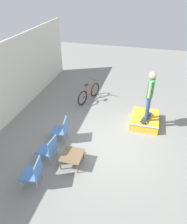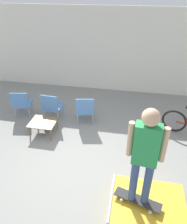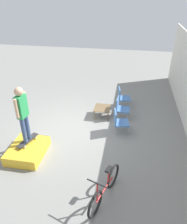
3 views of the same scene
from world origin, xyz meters
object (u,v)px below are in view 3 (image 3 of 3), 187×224
Objects in this scene: person_skater at (22,110)px; patio_chair_right at (119,121)px; skateboard_on_ramp at (28,140)px; bicycle at (105,189)px; coffee_table at (102,109)px; patio_chair_left at (122,97)px; patio_chair_center at (121,107)px; skate_ramp_box at (28,150)px.

patio_chair_right is (-1.57, 2.79, -1.04)m from person_skater.
skateboard_on_ramp is at bearing 159.17° from person_skater.
bicycle reaches higher than skateboard_on_ramp.
skateboard_on_ramp is at bearing -38.32° from coffee_table.
person_skater is 1.15× the size of bicycle.
patio_chair_right is at bearing 136.08° from skateboard_on_ramp.
bicycle is (4.99, -0.13, -0.11)m from patio_chair_left.
patio_chair_left is at bearing 158.74° from skateboard_on_ramp.
patio_chair_left and patio_chair_center have the same top height.
bicycle is at bearing -177.51° from patio_chair_center.
person_skater is at bearing -38.32° from coffee_table.
patio_chair_left is 1.00× the size of patio_chair_right.
skate_ramp_box is 1.53× the size of patio_chair_right.
person_skater is 2.10× the size of patio_chair_left.
skate_ramp_box is at bearing 112.01° from patio_chair_right.
skateboard_on_ramp is 3.29m from coffee_table.
coffee_table is 4.06m from bicycle.
patio_chair_left is at bearing 142.62° from coffee_table.
patio_chair_left is (-3.57, 2.79, -1.04)m from person_skater.
patio_chair_left is (-3.57, 2.79, 0.06)m from skateboard_on_ramp.
patio_chair_left is 1.00× the size of patio_chair_center.
person_skater reaches higher than skateboard_on_ramp.
patio_chair_left is at bearing 4.23° from patio_chair_center.
bicycle reaches higher than coffee_table.
patio_chair_right is at bearing 169.81° from patio_chair_left.
skate_ramp_box is 0.84× the size of bicycle.
bicycle is at bearing 78.64° from skateboard_on_ramp.
patio_chair_center is (-2.78, 2.75, 0.31)m from skate_ramp_box.
patio_chair_center reaches higher than coffee_table.
person_skater is 3.50m from coffee_table.
patio_chair_center is at bearing 135.35° from skate_ramp_box.
coffee_table is at bearing 158.48° from skateboard_on_ramp.
person_skater is 4.65m from patio_chair_left.
bicycle is (4.02, -0.13, -0.11)m from patio_chair_center.
person_skater is 3.37m from patio_chair_right.
person_skater is 2.10× the size of patio_chair_right.
coffee_table is 0.82× the size of patio_chair_right.
coffee_table is 0.45× the size of bicycle.
patio_chair_left is (-3.76, 2.75, 0.31)m from skate_ramp_box.
patio_chair_right is (1.02, 0.00, 0.00)m from patio_chair_center.
skateboard_on_ramp is 4.53m from patio_chair_left.
patio_chair_center reaches higher than skateboard_on_ramp.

